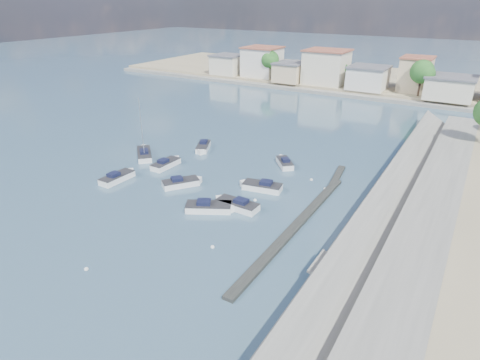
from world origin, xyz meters
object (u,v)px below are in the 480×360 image
at_px(motorboat_a, 119,177).
at_px(motorboat_e, 167,164).
at_px(motorboat_b, 183,183).
at_px(sailboat, 144,153).
at_px(motorboat_f, 284,163).
at_px(motorboat_g, 203,147).
at_px(motorboat_c, 236,205).
at_px(motorboat_h, 211,208).
at_px(motorboat_d, 260,187).

height_order(motorboat_a, motorboat_e, same).
distance_m(motorboat_a, motorboat_b, 8.70).
height_order(motorboat_e, sailboat, sailboat).
bearing_deg(motorboat_a, motorboat_b, 20.07).
distance_m(motorboat_f, motorboat_g, 13.55).
distance_m(motorboat_f, sailboat, 20.84).
bearing_deg(motorboat_g, motorboat_c, -43.08).
height_order(motorboat_a, motorboat_b, same).
height_order(motorboat_h, sailboat, sailboat).
distance_m(motorboat_c, motorboat_f, 14.24).
bearing_deg(motorboat_h, motorboat_c, 45.53).
bearing_deg(motorboat_d, motorboat_a, -157.28).
distance_m(motorboat_e, motorboat_f, 16.50).
height_order(motorboat_a, motorboat_g, same).
xyz_separation_m(motorboat_a, motorboat_h, (14.97, -0.46, -0.00)).
bearing_deg(motorboat_b, motorboat_g, 114.93).
xyz_separation_m(motorboat_b, sailboat, (-11.40, 5.12, 0.04)).
bearing_deg(motorboat_h, motorboat_e, 150.15).
distance_m(motorboat_b, motorboat_g, 13.14).
xyz_separation_m(motorboat_c, motorboat_h, (-1.96, -2.00, -0.00)).
distance_m(motorboat_c, motorboat_d, 5.60).
relative_size(motorboat_e, motorboat_f, 1.24).
distance_m(motorboat_c, motorboat_e, 15.55).
bearing_deg(motorboat_c, motorboat_g, 136.92).
relative_size(motorboat_e, motorboat_g, 1.03).
height_order(motorboat_d, motorboat_h, same).
bearing_deg(motorboat_b, motorboat_c, -9.42).
relative_size(motorboat_g, sailboat, 0.54).
bearing_deg(motorboat_e, motorboat_b, -33.03).
distance_m(motorboat_a, sailboat, 8.72).
xyz_separation_m(motorboat_g, sailboat, (-5.86, -6.80, 0.04)).
bearing_deg(motorboat_e, motorboat_g, 87.60).
xyz_separation_m(motorboat_c, motorboat_g, (-14.29, 13.37, 0.00)).
distance_m(motorboat_c, sailboat, 21.20).
distance_m(motorboat_a, motorboat_c, 17.00).
height_order(motorboat_b, motorboat_d, same).
relative_size(motorboat_c, motorboat_f, 1.35).
distance_m(motorboat_e, motorboat_h, 14.61).
bearing_deg(motorboat_h, motorboat_b, 153.08).
bearing_deg(motorboat_a, motorboat_h, -1.77).
relative_size(motorboat_b, motorboat_f, 1.16).
xyz_separation_m(motorboat_a, motorboat_e, (2.29, 6.81, -0.00)).
bearing_deg(motorboat_h, sailboat, 154.79).
height_order(motorboat_g, motorboat_h, same).
bearing_deg(motorboat_a, motorboat_f, 44.27).
xyz_separation_m(motorboat_c, motorboat_f, (-0.77, 14.22, -0.00)).
relative_size(motorboat_b, motorboat_g, 0.96).
relative_size(motorboat_g, motorboat_h, 0.91).
bearing_deg(motorboat_b, motorboat_h, -26.92).
relative_size(motorboat_h, sailboat, 0.60).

